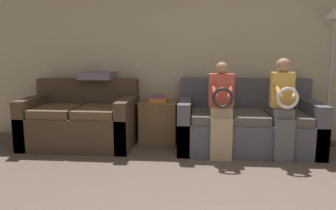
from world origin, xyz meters
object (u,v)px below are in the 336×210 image
object	(u,v)px
child_left_seated	(221,107)
floor_lamp	(334,31)
child_right_seated	(283,104)
couch_main	(246,125)
couch_side	(82,122)
book_stack	(158,99)
throw_pillow	(98,75)
side_shelf	(159,121)

from	to	relation	value
child_left_seated	floor_lamp	distance (m)	1.91
child_left_seated	child_right_seated	world-z (taller)	child_right_seated
couch_main	couch_side	bearing A→B (deg)	-179.33
couch_side	child_right_seated	world-z (taller)	child_right_seated
child_left_seated	book_stack	xyz separation A→B (m)	(-0.85, 0.63, -0.01)
child_right_seated	book_stack	distance (m)	1.70
book_stack	couch_main	bearing A→B (deg)	-10.39
floor_lamp	couch_main	bearing A→B (deg)	-165.79
couch_main	throw_pillow	bearing A→B (deg)	172.27
side_shelf	book_stack	size ratio (longest dim) A/B	2.03
side_shelf	book_stack	xyz separation A→B (m)	(-0.00, -0.01, 0.32)
child_left_seated	side_shelf	bearing A→B (deg)	143.34
couch_side	floor_lamp	size ratio (longest dim) A/B	0.78
floor_lamp	throw_pillow	size ratio (longest dim) A/B	4.06
couch_main	child_right_seated	world-z (taller)	child_right_seated
book_stack	child_right_seated	bearing A→B (deg)	-21.40
side_shelf	child_right_seated	bearing A→B (deg)	-21.60
child_left_seated	couch_side	bearing A→B (deg)	168.84
couch_side	throw_pillow	world-z (taller)	throw_pillow
couch_main	book_stack	xyz separation A→B (m)	(-1.22, 0.22, 0.31)
floor_lamp	child_right_seated	bearing A→B (deg)	-138.75
child_right_seated	book_stack	xyz separation A→B (m)	(-1.58, 0.62, -0.05)
couch_side	child_left_seated	size ratio (longest dim) A/B	1.26
couch_side	floor_lamp	bearing A→B (deg)	5.31
couch_main	floor_lamp	size ratio (longest dim) A/B	0.95
book_stack	floor_lamp	distance (m)	2.55
floor_lamp	child_left_seated	bearing A→B (deg)	-155.42
couch_main	child_left_seated	world-z (taller)	child_left_seated
side_shelf	book_stack	world-z (taller)	book_stack
floor_lamp	throw_pillow	world-z (taller)	floor_lamp
side_shelf	book_stack	distance (m)	0.33
side_shelf	floor_lamp	distance (m)	2.68
couch_main	floor_lamp	bearing A→B (deg)	14.21
throw_pillow	book_stack	bearing A→B (deg)	-4.10
child_left_seated	child_right_seated	xyz separation A→B (m)	(0.73, 0.01, 0.04)
book_stack	couch_side	bearing A→B (deg)	-166.69
couch_main	floor_lamp	xyz separation A→B (m)	(1.15, 0.29, 1.25)
child_left_seated	side_shelf	xyz separation A→B (m)	(-0.85, 0.63, -0.33)
floor_lamp	side_shelf	bearing A→B (deg)	-178.47
side_shelf	couch_side	bearing A→B (deg)	-166.46
book_stack	throw_pillow	size ratio (longest dim) A/B	0.63
child_right_seated	side_shelf	size ratio (longest dim) A/B	2.05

